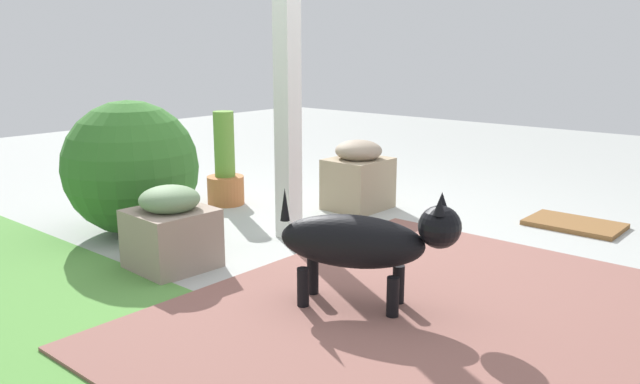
{
  "coord_description": "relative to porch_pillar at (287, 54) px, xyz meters",
  "views": [
    {
      "loc": [
        -2.11,
        2.73,
        1.13
      ],
      "look_at": [
        0.02,
        0.24,
        0.37
      ],
      "focal_mm": 35.49,
      "sensor_mm": 36.0,
      "label": 1
    }
  ],
  "objects": [
    {
      "name": "porch_pillar",
      "position": [
        0.0,
        0.0,
        0.0
      ],
      "size": [
        0.11,
        0.11,
        2.16
      ],
      "primitive_type": "cube",
      "color": "white",
      "rests_on": "ground"
    },
    {
      "name": "brick_path",
      "position": [
        -1.19,
        0.49,
        -1.07
      ],
      "size": [
        1.8,
        2.4,
        0.02
      ],
      "primitive_type": "cube",
      "color": "#85554D",
      "rests_on": "ground"
    },
    {
      "name": "terracotta_pot_tall",
      "position": [
        0.9,
        -0.29,
        -0.84
      ],
      "size": [
        0.27,
        0.27,
        0.67
      ],
      "color": "#AE6437",
      "rests_on": "ground"
    },
    {
      "name": "doormat",
      "position": [
        -1.24,
        -1.34,
        -1.06
      ],
      "size": [
        0.57,
        0.38,
        0.03
      ],
      "primitive_type": "cube",
      "rotation": [
        0.0,
        0.0,
        0.0
      ],
      "color": "brown",
      "rests_on": "ground"
    },
    {
      "name": "dog",
      "position": [
        -0.99,
        0.57,
        -0.77
      ],
      "size": [
        0.76,
        0.47,
        0.54
      ],
      "color": "black",
      "rests_on": "ground"
    },
    {
      "name": "stone_planter_far",
      "position": [
        0.09,
        0.79,
        -0.88
      ],
      "size": [
        0.4,
        0.41,
        0.43
      ],
      "color": "gray",
      "rests_on": "ground"
    },
    {
      "name": "round_shrub",
      "position": [
        0.79,
        0.55,
        -0.67
      ],
      "size": [
        0.81,
        0.81,
        0.81
      ],
      "primitive_type": "sphere",
      "color": "#326B28",
      "rests_on": "ground"
    },
    {
      "name": "stone_planter_nearest",
      "position": [
        0.1,
        -0.81,
        -0.85
      ],
      "size": [
        0.37,
        0.42,
        0.49
      ],
      "color": "tan",
      "rests_on": "ground"
    },
    {
      "name": "ground_plane",
      "position": [
        -0.41,
        -0.07,
        -1.08
      ],
      "size": [
        12.0,
        12.0,
        0.0
      ],
      "primitive_type": "plane",
      "color": "#A4A7A2"
    }
  ]
}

